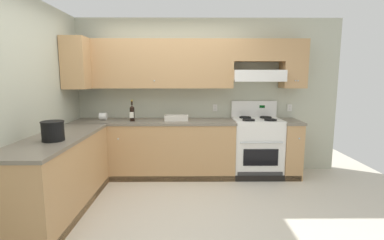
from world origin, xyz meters
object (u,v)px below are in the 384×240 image
stove (256,147)px  wine_bottle (132,113)px  bucket (53,131)px  bowl (177,119)px  paper_towel_roll (103,116)px

stove → wine_bottle: 2.07m
bucket → stove: bearing=29.6°
stove → bowl: size_ratio=3.22×
wine_bottle → paper_towel_roll: wine_bottle is taller
bowl → paper_towel_roll: 1.19m
wine_bottle → bucket: wine_bottle is taller
wine_bottle → paper_towel_roll: 0.52m
wine_bottle → bowl: wine_bottle is taller
stove → bucket: (-2.57, -1.46, 0.55)m
wine_bottle → stove: bearing=2.0°
stove → paper_towel_roll: (-2.48, 0.06, 0.49)m
wine_bottle → paper_towel_roll: size_ratio=2.87×
stove → paper_towel_roll: stove is taller
wine_bottle → bowl: bearing=5.0°
wine_bottle → bucket: bearing=-112.7°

